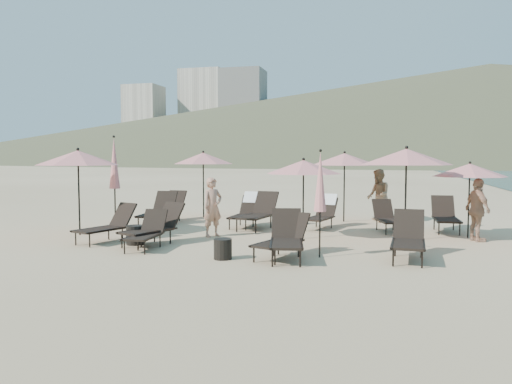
% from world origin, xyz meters
% --- Properties ---
extents(ground, '(800.00, 800.00, 0.00)m').
position_xyz_m(ground, '(0.00, 0.00, 0.00)').
color(ground, '#D6BA8C').
rests_on(ground, ground).
extents(volcanic_headland, '(690.00, 690.00, 55.00)m').
position_xyz_m(volcanic_headland, '(71.37, 302.62, 26.49)').
color(volcanic_headland, brown).
rests_on(volcanic_headland, ground).
extents(hotel_skyline, '(109.00, 82.00, 55.00)m').
position_xyz_m(hotel_skyline, '(-93.62, 271.21, 24.18)').
color(hotel_skyline, beige).
rests_on(hotel_skyline, ground).
extents(lounger_0, '(1.10, 1.73, 0.93)m').
position_xyz_m(lounger_0, '(-4.34, 0.49, 0.44)').
color(lounger_0, black).
rests_on(lounger_0, ground).
extents(lounger_1, '(1.17, 1.82, 0.98)m').
position_xyz_m(lounger_1, '(-3.04, 0.45, 0.46)').
color(lounger_1, black).
rests_on(lounger_1, ground).
extents(lounger_2, '(0.68, 1.53, 0.86)m').
position_xyz_m(lounger_2, '(-2.97, -0.11, 0.40)').
color(lounger_2, black).
rests_on(lounger_2, ground).
extents(lounger_3, '(0.96, 1.80, 0.98)m').
position_xyz_m(lounger_3, '(0.38, -0.45, 0.46)').
color(lounger_3, black).
rests_on(lounger_3, ground).
extents(lounger_4, '(1.07, 1.68, 0.90)m').
position_xyz_m(lounger_4, '(0.29, -0.36, 0.42)').
color(lounger_4, black).
rests_on(lounger_4, ground).
extents(lounger_5, '(0.74, 1.73, 0.98)m').
position_xyz_m(lounger_5, '(2.84, 0.11, 0.46)').
color(lounger_5, black).
rests_on(lounger_5, ground).
extents(lounger_6, '(0.78, 1.84, 1.04)m').
position_xyz_m(lounger_6, '(-4.36, 3.44, 0.48)').
color(lounger_6, black).
rests_on(lounger_6, ground).
extents(lounger_7, '(0.75, 1.75, 0.99)m').
position_xyz_m(lounger_7, '(-4.53, 4.53, 0.46)').
color(lounger_7, black).
rests_on(lounger_7, ground).
extents(lounger_8, '(0.67, 1.68, 1.03)m').
position_xyz_m(lounger_8, '(-1.73, 4.06, 0.49)').
color(lounger_8, black).
rests_on(lounger_8, ground).
extents(lounger_9, '(0.98, 1.94, 1.07)m').
position_xyz_m(lounger_9, '(-1.25, 3.66, 0.50)').
color(lounger_9, black).
rests_on(lounger_9, ground).
extents(lounger_10, '(0.97, 1.62, 0.87)m').
position_xyz_m(lounger_10, '(2.45, 4.11, 0.41)').
color(lounger_10, black).
rests_on(lounger_10, ground).
extents(lounger_11, '(0.69, 1.71, 0.98)m').
position_xyz_m(lounger_11, '(4.06, 4.50, 0.46)').
color(lounger_11, black).
rests_on(lounger_11, ground).
extents(lounger_12, '(0.95, 1.68, 0.99)m').
position_xyz_m(lounger_12, '(0.57, 4.22, 0.47)').
color(lounger_12, black).
rests_on(lounger_12, ground).
extents(umbrella_open_0, '(2.21, 2.21, 2.37)m').
position_xyz_m(umbrella_open_0, '(-5.68, 1.29, 2.10)').
color(umbrella_open_0, black).
rests_on(umbrella_open_0, ground).
extents(umbrella_open_1, '(1.96, 1.96, 2.10)m').
position_xyz_m(umbrella_open_1, '(0.32, 2.20, 1.86)').
color(umbrella_open_1, black).
rests_on(umbrella_open_1, ground).
extents(umbrella_open_2, '(2.23, 2.23, 2.40)m').
position_xyz_m(umbrella_open_2, '(2.87, 2.48, 2.12)').
color(umbrella_open_2, black).
rests_on(umbrella_open_2, ground).
extents(umbrella_open_3, '(2.18, 2.18, 2.35)m').
position_xyz_m(umbrella_open_3, '(-3.83, 5.97, 2.08)').
color(umbrella_open_3, black).
rests_on(umbrella_open_3, ground).
extents(umbrella_open_4, '(2.15, 2.15, 2.32)m').
position_xyz_m(umbrella_open_4, '(1.08, 5.94, 2.05)').
color(umbrella_open_4, black).
rests_on(umbrella_open_4, ground).
extents(umbrella_open_5, '(1.87, 1.87, 2.01)m').
position_xyz_m(umbrella_open_5, '(4.50, 3.35, 1.78)').
color(umbrella_open_5, black).
rests_on(umbrella_open_5, ground).
extents(umbrella_closed_0, '(0.27, 0.27, 2.29)m').
position_xyz_m(umbrella_closed_0, '(1.04, -0.15, 1.59)').
color(umbrella_closed_0, black).
rests_on(umbrella_closed_0, ground).
extents(umbrella_closed_1, '(0.32, 0.32, 2.76)m').
position_xyz_m(umbrella_closed_1, '(-5.43, 2.73, 1.92)').
color(umbrella_closed_1, black).
rests_on(umbrella_closed_1, ground).
extents(side_table_0, '(0.44, 0.44, 0.46)m').
position_xyz_m(side_table_0, '(-3.49, 0.31, 0.23)').
color(side_table_0, black).
rests_on(side_table_0, ground).
extents(side_table_1, '(0.38, 0.38, 0.42)m').
position_xyz_m(side_table_1, '(-0.89, -0.83, 0.21)').
color(side_table_1, black).
rests_on(side_table_1, ground).
extents(beachgoer_a, '(0.64, 0.69, 1.58)m').
position_xyz_m(beachgoer_a, '(-2.07, 1.94, 0.79)').
color(beachgoer_a, tan).
rests_on(beachgoer_a, ground).
extents(beachgoer_b, '(0.88, 1.00, 1.74)m').
position_xyz_m(beachgoer_b, '(2.17, 6.11, 0.87)').
color(beachgoer_b, '#A57A55').
rests_on(beachgoer_b, ground).
extents(beachgoer_c, '(0.73, 1.01, 1.60)m').
position_xyz_m(beachgoer_c, '(4.63, 2.84, 0.80)').
color(beachgoer_c, tan).
rests_on(beachgoer_c, ground).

